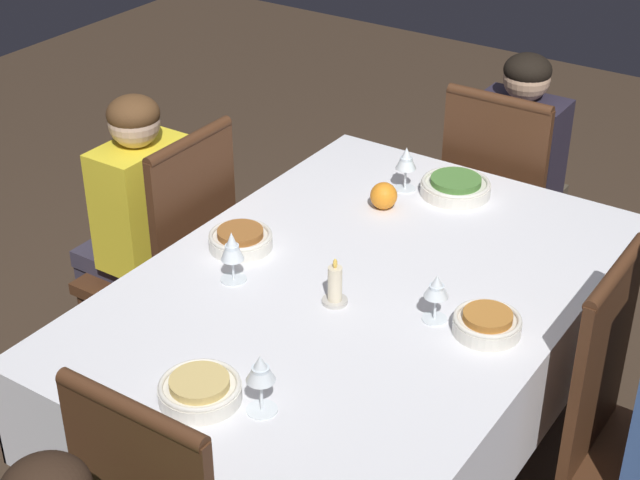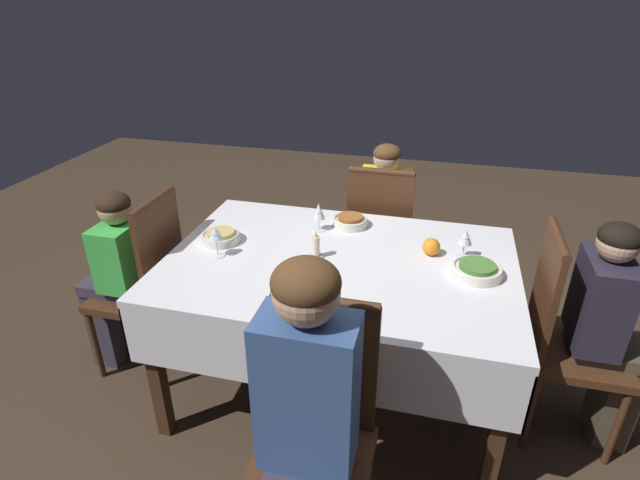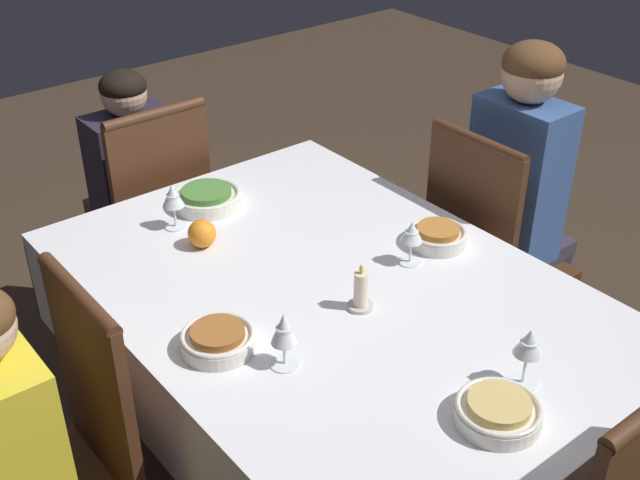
# 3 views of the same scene
# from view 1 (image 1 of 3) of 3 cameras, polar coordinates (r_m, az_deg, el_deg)

# --- Properties ---
(dining_table) EXTENTS (1.59, 1.09, 0.78)m
(dining_table) POSITION_cam_1_polar(r_m,az_deg,el_deg) (2.66, 2.18, -4.09)
(dining_table) COLOR silver
(dining_table) RESTS_ON ground_plane
(chair_north) EXTENTS (0.40, 0.41, 1.01)m
(chair_north) POSITION_cam_1_polar(r_m,az_deg,el_deg) (2.60, 17.72, -10.87)
(chair_north) COLOR #472816
(chair_north) RESTS_ON ground_plane
(chair_south) EXTENTS (0.40, 0.41, 1.01)m
(chair_south) POSITION_cam_1_polar(r_m,az_deg,el_deg) (3.19, -8.58, -1.20)
(chair_south) COLOR #472816
(chair_south) RESTS_ON ground_plane
(chair_west) EXTENTS (0.41, 0.40, 1.01)m
(chair_west) POSITION_cam_1_polar(r_m,az_deg,el_deg) (3.52, 10.48, 1.80)
(chair_west) COLOR #472816
(chair_west) RESTS_ON ground_plane
(person_child_yellow) EXTENTS (0.30, 0.33, 1.08)m
(person_child_yellow) POSITION_cam_1_polar(r_m,az_deg,el_deg) (3.27, -10.86, 0.44)
(person_child_yellow) COLOR #383342
(person_child_yellow) RESTS_ON ground_plane
(person_child_dark) EXTENTS (0.33, 0.30, 1.08)m
(person_child_dark) POSITION_cam_1_polar(r_m,az_deg,el_deg) (3.64, 11.65, 3.55)
(person_child_dark) COLOR #4C4233
(person_child_dark) RESTS_ON ground_plane
(bowl_north) EXTENTS (0.17, 0.17, 0.06)m
(bowl_north) POSITION_cam_1_polar(r_m,az_deg,el_deg) (2.45, 9.70, -4.77)
(bowl_north) COLOR silver
(bowl_north) RESTS_ON dining_table
(wine_glass_north) EXTENTS (0.06, 0.06, 0.13)m
(wine_glass_north) POSITION_cam_1_polar(r_m,az_deg,el_deg) (2.44, 6.80, -2.81)
(wine_glass_north) COLOR white
(wine_glass_north) RESTS_ON dining_table
(bowl_south) EXTENTS (0.18, 0.18, 0.06)m
(bowl_south) POSITION_cam_1_polar(r_m,az_deg,el_deg) (2.77, -4.65, 0.07)
(bowl_south) COLOR silver
(bowl_south) RESTS_ON dining_table
(wine_glass_south) EXTENTS (0.07, 0.07, 0.15)m
(wine_glass_south) POSITION_cam_1_polar(r_m,az_deg,el_deg) (2.58, -5.14, -0.49)
(wine_glass_south) COLOR white
(wine_glass_south) RESTS_ON dining_table
(bowl_west) EXTENTS (0.22, 0.22, 0.06)m
(bowl_west) POSITION_cam_1_polar(r_m,az_deg,el_deg) (3.07, 7.89, 3.13)
(bowl_west) COLOR silver
(bowl_west) RESTS_ON dining_table
(wine_glass_west) EXTENTS (0.07, 0.07, 0.14)m
(wine_glass_west) POSITION_cam_1_polar(r_m,az_deg,el_deg) (3.05, 5.04, 4.65)
(wine_glass_west) COLOR white
(wine_glass_west) RESTS_ON dining_table
(bowl_east) EXTENTS (0.19, 0.19, 0.06)m
(bowl_east) POSITION_cam_1_polar(r_m,az_deg,el_deg) (2.22, -7.00, -8.62)
(bowl_east) COLOR silver
(bowl_east) RESTS_ON dining_table
(wine_glass_east) EXTENTS (0.07, 0.07, 0.15)m
(wine_glass_east) POSITION_cam_1_polar(r_m,az_deg,el_deg) (2.13, -3.49, -7.64)
(wine_glass_east) COLOR white
(wine_glass_east) RESTS_ON dining_table
(candle_centerpiece) EXTENTS (0.07, 0.07, 0.13)m
(candle_centerpiece) POSITION_cam_1_polar(r_m,az_deg,el_deg) (2.51, 0.78, -2.75)
(candle_centerpiece) COLOR beige
(candle_centerpiece) RESTS_ON dining_table
(orange_fruit) EXTENTS (0.08, 0.08, 0.08)m
(orange_fruit) POSITION_cam_1_polar(r_m,az_deg,el_deg) (2.96, 3.73, 2.59)
(orange_fruit) COLOR orange
(orange_fruit) RESTS_ON dining_table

